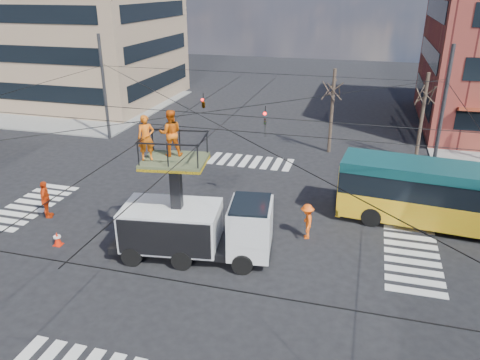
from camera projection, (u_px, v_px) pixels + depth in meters
name	position (u px, v px, depth m)	size (l,w,h in m)	color
ground	(201.00, 229.00, 23.34)	(120.00, 120.00, 0.00)	black
sidewalk_nw	(76.00, 105.00, 47.16)	(18.00, 18.00, 0.12)	slate
crosswalks	(201.00, 229.00, 23.33)	(22.40, 22.40, 0.02)	silver
overhead_network	(200.00, 145.00, 22.06)	(24.24, 24.24, 8.00)	#2D2D30
tree_a	(334.00, 89.00, 32.33)	(2.00, 2.00, 6.00)	#382B21
tree_b	(426.00, 94.00, 30.85)	(2.00, 2.00, 6.00)	#382B21
utility_truck	(195.00, 213.00, 20.27)	(7.25, 3.42, 6.54)	black
city_bus	(464.00, 198.00, 22.64)	(11.99, 3.72, 3.20)	orange
traffic_cone	(57.00, 239.00, 21.76)	(0.36, 0.36, 0.68)	red
worker_ground	(46.00, 200.00, 24.16)	(1.17, 0.49, 2.00)	red
flagger	(307.00, 221.00, 22.19)	(1.13, 0.65, 1.75)	#FF5610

